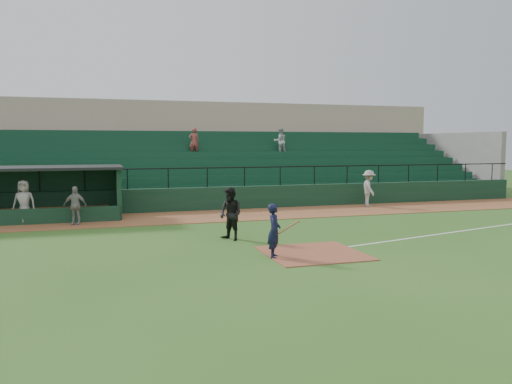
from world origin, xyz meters
name	(u,v)px	position (x,y,z in m)	size (l,w,h in m)	color
ground	(301,247)	(0.00, 0.00, 0.00)	(90.00, 90.00, 0.00)	#2F571C
warning_track	(237,215)	(0.00, 8.00, 0.01)	(40.00, 4.00, 0.03)	brown
home_plate_dirt	(313,253)	(0.00, -1.00, 0.01)	(3.00, 3.00, 0.03)	brown
foul_line	(474,229)	(8.00, 1.20, 0.01)	(18.00, 0.09, 0.01)	white
stadium_structure	(202,162)	(0.00, 16.46, 2.30)	(38.00, 13.08, 6.40)	black
dugout	(20,190)	(-9.75, 9.56, 1.33)	(8.90, 3.20, 2.42)	black
batter_at_plate	(274,231)	(-1.36, -1.18, 0.83)	(1.10, 0.72, 1.65)	black
umpire	(231,214)	(-1.90, 1.96, 0.94)	(0.92, 0.72, 1.89)	black
runner	(369,188)	(7.69, 8.98, 1.02)	(1.28, 0.74, 1.98)	#99948F
dugout_player_a	(75,205)	(-7.34, 7.10, 0.85)	(0.96, 0.40, 1.63)	gray
dugout_player_b	(24,202)	(-9.42, 7.97, 0.97)	(0.92, 0.60, 1.88)	gray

